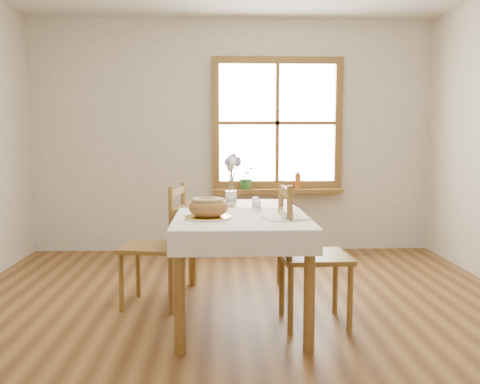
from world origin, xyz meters
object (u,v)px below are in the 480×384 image
object	(u,v)px
chair_left	(153,245)
chair_right	(315,254)
flower_vase	(231,198)
dining_table	(240,224)
bread_plate	(208,217)

from	to	relation	value
chair_left	chair_right	distance (m)	1.26
chair_right	flower_vase	world-z (taller)	chair_right
dining_table	bread_plate	bearing A→B (deg)	-122.34
dining_table	flower_vase	world-z (taller)	flower_vase
chair_right	bread_plate	world-z (taller)	chair_right
flower_vase	dining_table	bearing A→B (deg)	-82.65
chair_left	flower_vase	bearing A→B (deg)	121.65
chair_left	bread_plate	world-z (taller)	chair_left
flower_vase	chair_right	bearing A→B (deg)	-51.44
flower_vase	chair_left	bearing A→B (deg)	-158.51
chair_right	bread_plate	size ratio (longest dim) A/B	3.25
chair_right	flower_vase	distance (m)	0.95
dining_table	flower_vase	distance (m)	0.46
chair_left	bread_plate	xyz separation A→B (m)	(0.44, -0.55, 0.30)
chair_right	bread_plate	distance (m)	0.78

